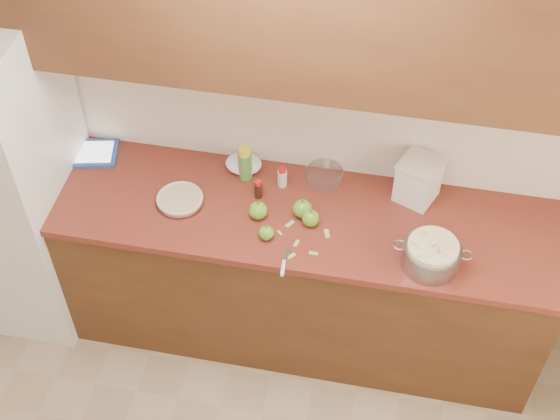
% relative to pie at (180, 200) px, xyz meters
% --- Properties ---
extents(counter_run, '(2.64, 0.68, 0.92)m').
position_rel_pie_xyz_m(counter_run, '(0.50, 0.04, -0.48)').
color(counter_run, '#583119').
rests_on(counter_run, ground).
extents(upper_cabinets, '(2.60, 0.34, 0.70)m').
position_rel_pie_xyz_m(upper_cabinets, '(0.50, 0.19, 1.01)').
color(upper_cabinets, '#56341A').
rests_on(upper_cabinets, room_shell).
extents(pie, '(0.23, 0.23, 0.04)m').
position_rel_pie_xyz_m(pie, '(0.00, 0.00, 0.00)').
color(pie, silver).
rests_on(pie, counter_run).
extents(colander, '(0.35, 0.26, 0.13)m').
position_rel_pie_xyz_m(colander, '(1.19, -0.15, 0.04)').
color(colander, gray).
rests_on(colander, counter_run).
extents(flour_canister, '(0.24, 0.24, 0.23)m').
position_rel_pie_xyz_m(flour_canister, '(1.10, 0.25, 0.10)').
color(flour_canister, white).
rests_on(flour_canister, counter_run).
extents(tablet, '(0.30, 0.25, 0.02)m').
position_rel_pie_xyz_m(tablet, '(-0.53, 0.23, -0.01)').
color(tablet, '#224AA4').
rests_on(tablet, counter_run).
extents(paring_knife, '(0.03, 0.18, 0.02)m').
position_rel_pie_xyz_m(paring_knife, '(0.56, -0.29, -0.01)').
color(paring_knife, gray).
rests_on(paring_knife, counter_run).
extents(lemon_bottle, '(0.07, 0.07, 0.19)m').
position_rel_pie_xyz_m(lemon_bottle, '(0.27, 0.23, 0.07)').
color(lemon_bottle, '#4C8C38').
rests_on(lemon_bottle, counter_run).
extents(cinnamon_shaker, '(0.05, 0.05, 0.11)m').
position_rel_pie_xyz_m(cinnamon_shaker, '(0.46, 0.21, 0.04)').
color(cinnamon_shaker, beige).
rests_on(cinnamon_shaker, counter_run).
extents(vanilla_bottle, '(0.04, 0.04, 0.11)m').
position_rel_pie_xyz_m(vanilla_bottle, '(0.36, 0.11, 0.03)').
color(vanilla_bottle, black).
rests_on(vanilla_bottle, counter_run).
extents(mixing_bowl, '(0.19, 0.19, 0.07)m').
position_rel_pie_xyz_m(mixing_bowl, '(0.65, 0.28, 0.02)').
color(mixing_bowl, silver).
rests_on(mixing_bowl, counter_run).
extents(paper_towel, '(0.20, 0.17, 0.08)m').
position_rel_pie_xyz_m(paper_towel, '(0.25, 0.28, 0.02)').
color(paper_towel, white).
rests_on(paper_towel, counter_run).
extents(apple_left, '(0.09, 0.09, 0.10)m').
position_rel_pie_xyz_m(apple_left, '(0.39, -0.02, 0.03)').
color(apple_left, '#599522').
rests_on(apple_left, counter_run).
extents(apple_center, '(0.09, 0.09, 0.10)m').
position_rel_pie_xyz_m(apple_center, '(0.59, 0.03, 0.03)').
color(apple_center, '#599522').
rests_on(apple_center, counter_run).
extents(apple_front, '(0.07, 0.07, 0.08)m').
position_rel_pie_xyz_m(apple_front, '(0.45, -0.14, 0.02)').
color(apple_front, '#599522').
rests_on(apple_front, counter_run).
extents(apple_extra, '(0.08, 0.08, 0.09)m').
position_rel_pie_xyz_m(apple_extra, '(0.63, -0.02, 0.02)').
color(apple_extra, '#599522').
rests_on(apple_extra, counter_run).
extents(peel_a, '(0.03, 0.04, 0.00)m').
position_rel_pie_xyz_m(peel_a, '(0.59, -0.15, -0.02)').
color(peel_a, '#9EC55F').
rests_on(peel_a, counter_run).
extents(peel_b, '(0.04, 0.04, 0.00)m').
position_rel_pie_xyz_m(peel_b, '(0.58, -0.22, -0.02)').
color(peel_b, '#9EC55F').
rests_on(peel_b, counter_run).
extents(peel_c, '(0.03, 0.03, 0.00)m').
position_rel_pie_xyz_m(peel_c, '(0.50, -0.10, -0.02)').
color(peel_c, '#9EC55F').
rests_on(peel_c, counter_run).
extents(peel_d, '(0.04, 0.02, 0.00)m').
position_rel_pie_xyz_m(peel_d, '(0.68, -0.19, -0.02)').
color(peel_d, '#9EC55F').
rests_on(peel_d, counter_run).
extents(peel_e, '(0.03, 0.05, 0.00)m').
position_rel_pie_xyz_m(peel_e, '(0.72, -0.06, -0.02)').
color(peel_e, '#9EC55F').
rests_on(peel_e, counter_run).
extents(peel_f, '(0.04, 0.05, 0.00)m').
position_rel_pie_xyz_m(peel_f, '(0.54, -0.04, -0.02)').
color(peel_f, '#9EC55F').
rests_on(peel_f, counter_run).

